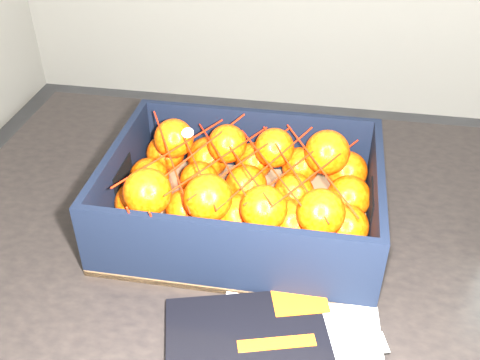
# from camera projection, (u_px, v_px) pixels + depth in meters

# --- Properties ---
(table) EXTENTS (1.20, 0.80, 0.75)m
(table) POSITION_uv_depth(u_px,v_px,m) (289.00, 274.00, 0.96)
(table) COLOR black
(table) RESTS_ON ground
(produce_crate) EXTENTS (0.43, 0.32, 0.13)m
(produce_crate) POSITION_uv_depth(u_px,v_px,m) (243.00, 204.00, 0.90)
(produce_crate) COLOR brown
(produce_crate) RESTS_ON table
(clementine_heap) EXTENTS (0.41, 0.30, 0.13)m
(clementine_heap) POSITION_uv_depth(u_px,v_px,m) (244.00, 193.00, 0.88)
(clementine_heap) COLOR #D94004
(clementine_heap) RESTS_ON produce_crate
(mesh_net) EXTENTS (0.35, 0.28, 0.09)m
(mesh_net) POSITION_uv_depth(u_px,v_px,m) (238.00, 165.00, 0.84)
(mesh_net) COLOR red
(mesh_net) RESTS_ON clementine_heap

